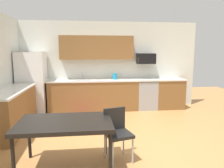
# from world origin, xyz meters

# --- Properties ---
(ground_plane) EXTENTS (12.00, 12.00, 0.00)m
(ground_plane) POSITION_xyz_m (0.00, 0.00, 0.00)
(ground_plane) COLOR #B77F47
(wall_back) EXTENTS (5.80, 0.10, 2.70)m
(wall_back) POSITION_xyz_m (0.00, 2.65, 1.35)
(wall_back) COLOR silver
(wall_back) RESTS_ON ground
(cabinet_run_back) EXTENTS (2.68, 0.60, 0.90)m
(cabinet_run_back) POSITION_xyz_m (-0.41, 2.30, 0.45)
(cabinet_run_back) COLOR brown
(cabinet_run_back) RESTS_ON ground
(cabinet_run_back_right) EXTENTS (0.87, 0.60, 0.90)m
(cabinet_run_back_right) POSITION_xyz_m (1.96, 2.30, 0.45)
(cabinet_run_back_right) COLOR brown
(cabinet_run_back_right) RESTS_ON ground
(cabinet_run_left) EXTENTS (0.60, 2.00, 0.90)m
(cabinet_run_left) POSITION_xyz_m (-2.30, 0.80, 0.45)
(cabinet_run_left) COLOR brown
(cabinet_run_left) RESTS_ON ground
(countertop_back) EXTENTS (4.80, 0.64, 0.04)m
(countertop_back) POSITION_xyz_m (0.00, 2.30, 0.92)
(countertop_back) COLOR silver
(countertop_back) RESTS_ON cabinet_run_back
(countertop_left) EXTENTS (0.64, 2.00, 0.04)m
(countertop_left) POSITION_xyz_m (-2.30, 0.80, 0.92)
(countertop_left) COLOR silver
(countertop_left) RESTS_ON cabinet_run_left
(upper_cabinets_back) EXTENTS (2.20, 0.34, 0.70)m
(upper_cabinets_back) POSITION_xyz_m (-0.30, 2.43, 1.90)
(upper_cabinets_back) COLOR brown
(refrigerator) EXTENTS (0.76, 0.70, 1.77)m
(refrigerator) POSITION_xyz_m (-2.18, 2.22, 0.88)
(refrigerator) COLOR white
(refrigerator) RESTS_ON ground
(oven_range) EXTENTS (0.60, 0.60, 0.91)m
(oven_range) POSITION_xyz_m (1.23, 2.30, 0.46)
(oven_range) COLOR #999BA0
(oven_range) RESTS_ON ground
(microwave) EXTENTS (0.54, 0.36, 0.32)m
(microwave) POSITION_xyz_m (1.23, 2.40, 1.57)
(microwave) COLOR black
(sink_basin) EXTENTS (0.48, 0.40, 0.14)m
(sink_basin) POSITION_xyz_m (-0.73, 2.30, 0.88)
(sink_basin) COLOR #A5A8AD
(sink_basin) RESTS_ON countertop_back
(sink_faucet) EXTENTS (0.02, 0.02, 0.24)m
(sink_faucet) POSITION_xyz_m (-0.73, 2.48, 1.04)
(sink_faucet) COLOR #B2B5BA
(sink_faucet) RESTS_ON countertop_back
(dining_table) EXTENTS (1.40, 0.90, 0.75)m
(dining_table) POSITION_xyz_m (-0.93, -0.95, 0.69)
(dining_table) COLOR black
(dining_table) RESTS_ON ground
(chair_near_table) EXTENTS (0.49, 0.49, 0.85)m
(chair_near_table) POSITION_xyz_m (-0.12, -0.76, 0.50)
(chair_near_table) COLOR black
(chair_near_table) RESTS_ON ground
(floor_mat) EXTENTS (0.70, 0.50, 0.01)m
(floor_mat) POSITION_xyz_m (-0.76, 1.65, 0.01)
(floor_mat) COLOR #CC3372
(floor_mat) RESTS_ON ground
(kettle) EXTENTS (0.14, 0.14, 0.20)m
(kettle) POSITION_xyz_m (0.24, 2.35, 1.02)
(kettle) COLOR #198CBF
(kettle) RESTS_ON countertop_back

